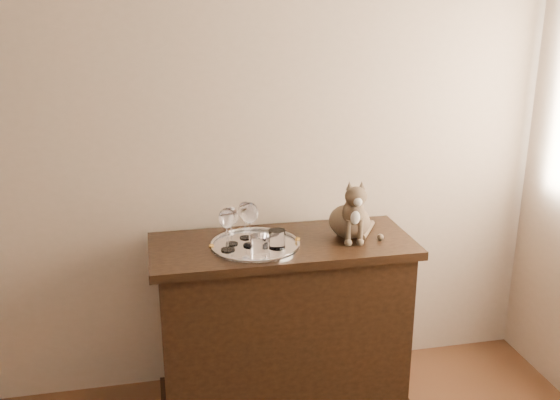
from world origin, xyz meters
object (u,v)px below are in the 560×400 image
(sideboard, at_px, (282,325))
(wine_glass_a, at_px, (231,226))
(cat, at_px, (350,206))
(tray, at_px, (255,246))
(tumbler_a, at_px, (277,239))
(wine_glass_c, at_px, (227,229))
(tumbler_b, at_px, (260,246))
(wine_glass_d, at_px, (250,224))
(wine_glass_b, at_px, (245,220))

(sideboard, distance_m, wine_glass_a, 0.57)
(cat, bearing_deg, sideboard, -171.85)
(cat, bearing_deg, tray, -168.58)
(tumbler_a, relative_size, cat, 0.28)
(wine_glass_c, bearing_deg, tumbler_b, -34.70)
(tumbler_b, height_order, cat, cat)
(sideboard, relative_size, tumbler_a, 14.35)
(wine_glass_c, bearing_deg, tumbler_a, -5.34)
(wine_glass_d, relative_size, tumbler_a, 2.41)
(wine_glass_d, bearing_deg, wine_glass_b, 92.75)
(tray, distance_m, cat, 0.48)
(tumbler_b, bearing_deg, tumbler_a, 37.45)
(tumbler_a, height_order, cat, cat)
(tumbler_a, xyz_separation_m, tumbler_b, (-0.09, -0.07, 0.00))
(sideboard, xyz_separation_m, tumbler_b, (-0.13, -0.15, 0.48))
(tumbler_a, bearing_deg, cat, 14.53)
(wine_glass_c, distance_m, cat, 0.58)
(wine_glass_d, height_order, tumbler_b, wine_glass_d)
(wine_glass_a, relative_size, wine_glass_b, 1.00)
(wine_glass_a, bearing_deg, tumbler_a, -24.54)
(wine_glass_a, distance_m, wine_glass_c, 0.07)
(wine_glass_a, height_order, tumbler_a, wine_glass_a)
(wine_glass_b, bearing_deg, sideboard, -22.34)
(wine_glass_b, relative_size, cat, 0.59)
(wine_glass_b, xyz_separation_m, tumbler_b, (0.03, -0.22, -0.04))
(tray, bearing_deg, cat, 5.09)
(wine_glass_b, height_order, tumbler_b, wine_glass_b)
(tray, height_order, tumbler_a, tumbler_a)
(wine_glass_b, xyz_separation_m, wine_glass_c, (-0.10, -0.13, 0.01))
(sideboard, bearing_deg, tray, -167.09)
(wine_glass_a, height_order, cat, cat)
(sideboard, bearing_deg, cat, 1.82)
(sideboard, distance_m, wine_glass_d, 0.56)
(tumbler_a, bearing_deg, sideboard, 62.88)
(wine_glass_d, bearing_deg, tumbler_b, -79.13)
(tray, xyz_separation_m, cat, (0.45, 0.04, 0.14))
(wine_glass_a, bearing_deg, tumbler_b, -56.97)
(tumbler_b, bearing_deg, tray, 89.85)
(wine_glass_b, xyz_separation_m, wine_glass_d, (0.00, -0.10, 0.01))
(wine_glass_c, xyz_separation_m, tumbler_a, (0.21, -0.02, -0.06))
(wine_glass_b, distance_m, wine_glass_d, 0.10)
(sideboard, bearing_deg, wine_glass_d, -167.97)
(wine_glass_b, xyz_separation_m, tumbler_a, (0.12, -0.15, -0.05))
(sideboard, xyz_separation_m, tray, (-0.13, -0.03, 0.43))
(tray, bearing_deg, wine_glass_d, -173.04)
(wine_glass_d, distance_m, cat, 0.48)
(wine_glass_a, xyz_separation_m, wine_glass_b, (0.07, 0.06, 0.00))
(tray, xyz_separation_m, wine_glass_d, (-0.02, -0.00, 0.10))
(wine_glass_c, relative_size, tumbler_b, 2.16)
(wine_glass_b, bearing_deg, tumbler_a, -52.20)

